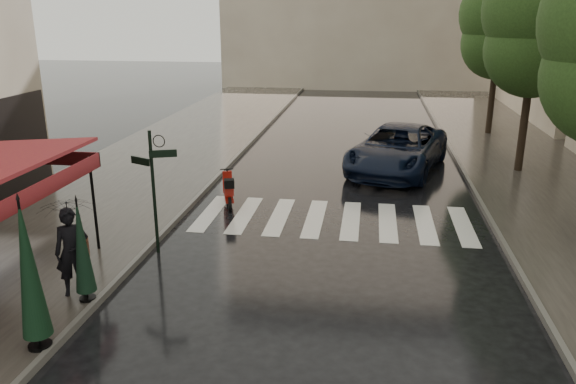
% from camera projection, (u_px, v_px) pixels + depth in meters
% --- Properties ---
extents(ground, '(120.00, 120.00, 0.00)m').
position_uv_depth(ground, '(161.00, 316.00, 11.09)').
color(ground, black).
rests_on(ground, ground).
extents(sidewalk_near, '(6.00, 60.00, 0.12)m').
position_uv_depth(sidewalk_near, '(161.00, 158.00, 23.01)').
color(sidewalk_near, '#38332D').
rests_on(sidewalk_near, ground).
extents(sidewalk_far, '(5.50, 60.00, 0.12)m').
position_uv_depth(sidewalk_far, '(539.00, 172.00, 20.96)').
color(sidewalk_far, '#38332D').
rests_on(sidewalk_far, ground).
extents(curb_near, '(0.12, 60.00, 0.16)m').
position_uv_depth(curb_near, '(234.00, 160.00, 22.58)').
color(curb_near, '#595651').
rests_on(curb_near, ground).
extents(curb_far, '(0.12, 60.00, 0.16)m').
position_uv_depth(curb_far, '(461.00, 169.00, 21.34)').
color(curb_far, '#595651').
rests_on(curb_far, ground).
extents(crosswalk, '(7.85, 3.20, 0.01)m').
position_uv_depth(crosswalk, '(333.00, 219.00, 16.33)').
color(crosswalk, silver).
rests_on(crosswalk, ground).
extents(signpost, '(1.17, 0.29, 3.10)m').
position_uv_depth(signpost, '(153.00, 182.00, 13.53)').
color(signpost, black).
rests_on(signpost, ground).
extents(tree_mid, '(3.80, 3.80, 8.34)m').
position_uv_depth(tree_mid, '(538.00, 17.00, 19.39)').
color(tree_mid, black).
rests_on(tree_mid, sidewalk_far).
extents(tree_far, '(3.80, 3.80, 8.16)m').
position_uv_depth(tree_far, '(500.00, 20.00, 26.00)').
color(tree_far, black).
rests_on(tree_far, sidewalk_far).
extents(pedestrian_with_umbrella, '(1.48, 1.49, 2.57)m').
position_uv_depth(pedestrian_with_umbrella, '(68.00, 217.00, 11.25)').
color(pedestrian_with_umbrella, black).
rests_on(pedestrian_with_umbrella, sidewalk_near).
extents(scooter, '(0.72, 1.54, 1.04)m').
position_uv_depth(scooter, '(229.00, 191.00, 17.32)').
color(scooter, black).
rests_on(scooter, ground).
extents(parked_car, '(4.42, 6.73, 1.72)m').
position_uv_depth(parked_car, '(398.00, 149.00, 21.11)').
color(parked_car, black).
rests_on(parked_car, ground).
extents(parasol_front, '(0.50, 0.50, 2.80)m').
position_uv_depth(parasol_front, '(28.00, 269.00, 9.41)').
color(parasol_front, black).
rests_on(parasol_front, sidewalk_near).
extents(parasol_back, '(0.41, 0.41, 2.19)m').
position_uv_depth(parasol_back, '(82.00, 246.00, 11.15)').
color(parasol_back, black).
rests_on(parasol_back, sidewalk_near).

